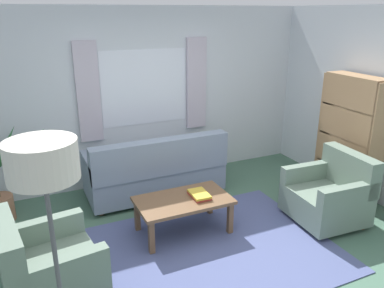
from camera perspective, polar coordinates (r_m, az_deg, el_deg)
The scene contains 11 objects.
ground_plane at distance 4.44m, azimuth 2.96°, elevation -15.49°, with size 6.24×6.24×0.00m, color #476B56.
wall_back at distance 5.88m, azimuth -7.16°, elevation 6.98°, with size 5.32×0.12×2.60m, color silver.
window_with_curtains at distance 5.77m, azimuth -6.96°, elevation 8.28°, with size 1.98×0.07×1.40m.
area_rug at distance 4.44m, azimuth 2.96°, elevation -15.43°, with size 2.67×2.08×0.01m, color #4C5684.
couch at distance 5.48m, azimuth -5.36°, elevation -4.11°, with size 1.90×0.82×0.92m.
armchair_left at distance 3.83m, azimuth -20.95°, elevation -16.79°, with size 0.92×0.94×0.88m.
armchair_right at distance 5.13m, azimuth 19.75°, elevation -7.05°, with size 0.87×0.89×0.88m.
coffee_table at distance 4.57m, azimuth -1.31°, elevation -8.76°, with size 1.10×0.64×0.44m.
book_stack_on_table at distance 4.58m, azimuth 1.10°, elevation -7.52°, with size 0.21×0.31×0.05m.
bookshelf at distance 5.77m, azimuth 22.01°, elevation -0.03°, with size 0.30×0.94×1.72m.
standing_lamp at distance 2.43m, azimuth -21.01°, elevation -4.77°, with size 0.42×0.42×1.82m.
Camera 1 is at (-1.73, -3.22, 2.52)m, focal length 36.00 mm.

